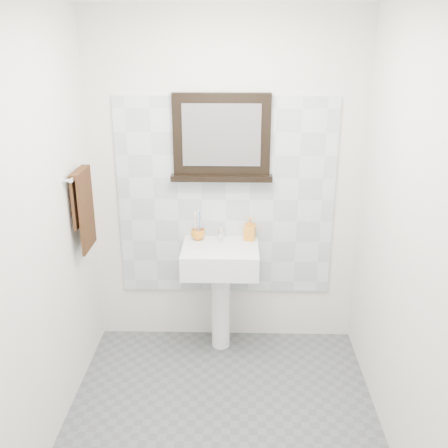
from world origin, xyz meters
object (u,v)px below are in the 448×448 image
(framed_mirror, at_px, (222,139))
(hand_towel, at_px, (83,204))
(toothbrush_cup, at_px, (198,234))
(soap_dispenser, at_px, (250,229))
(pedestal_sink, at_px, (220,269))

(framed_mirror, xyz_separation_m, hand_towel, (-0.91, -0.39, -0.36))
(toothbrush_cup, distance_m, framed_mirror, 0.73)
(toothbrush_cup, bearing_deg, soap_dispenser, 0.64)
(pedestal_sink, height_order, soap_dispenser, soap_dispenser)
(framed_mirror, bearing_deg, soap_dispenser, -13.74)
(hand_towel, bearing_deg, framed_mirror, 23.09)
(pedestal_sink, xyz_separation_m, soap_dispenser, (0.22, 0.14, 0.27))
(pedestal_sink, relative_size, hand_towel, 1.75)
(toothbrush_cup, distance_m, hand_towel, 0.88)
(soap_dispenser, bearing_deg, toothbrush_cup, -165.79)
(hand_towel, bearing_deg, toothbrush_cup, 24.35)
(framed_mirror, bearing_deg, pedestal_sink, -91.54)
(pedestal_sink, bearing_deg, toothbrush_cup, 142.66)
(toothbrush_cup, relative_size, framed_mirror, 0.14)
(framed_mirror, bearing_deg, toothbrush_cup, -162.42)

